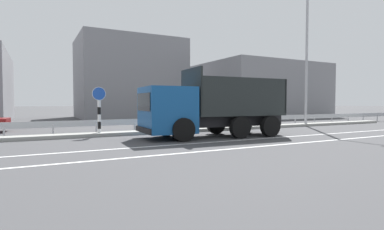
{
  "coord_description": "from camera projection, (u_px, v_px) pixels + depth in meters",
  "views": [
    {
      "loc": [
        -7.04,
        -13.72,
        1.68
      ],
      "look_at": [
        0.4,
        0.46,
        1.04
      ],
      "focal_mm": 28.0,
      "sensor_mm": 36.0,
      "label": 1
    }
  ],
  "objects": [
    {
      "name": "ground_plane",
      "position": [
        189.0,
        136.0,
        15.47
      ],
      "size": [
        320.0,
        320.0,
        0.0
      ],
      "primitive_type": "plane",
      "color": "#424244"
    },
    {
      "name": "lane_strip_0",
      "position": [
        236.0,
        140.0,
        13.44
      ],
      "size": [
        67.48,
        0.16,
        0.01
      ],
      "primitive_type": "cube",
      "color": "silver",
      "rests_on": "ground_plane"
    },
    {
      "name": "lane_strip_1",
      "position": [
        266.0,
        146.0,
        11.71
      ],
      "size": [
        67.48,
        0.16,
        0.01
      ],
      "primitive_type": "cube",
      "color": "silver",
      "rests_on": "ground_plane"
    },
    {
      "name": "median_island",
      "position": [
        174.0,
        131.0,
        17.16
      ],
      "size": [
        37.11,
        1.1,
        0.18
      ],
      "primitive_type": "cube",
      "color": "gray",
      "rests_on": "ground_plane"
    },
    {
      "name": "median_guardrail",
      "position": [
        168.0,
        122.0,
        17.85
      ],
      "size": [
        67.48,
        0.09,
        0.78
      ],
      "color": "#9EA0A5",
      "rests_on": "ground_plane"
    },
    {
      "name": "dump_truck",
      "position": [
        198.0,
        112.0,
        14.58
      ],
      "size": [
        7.49,
        3.01,
        3.35
      ],
      "rotation": [
        0.0,
        0.0,
        1.51
      ],
      "color": "#144C8C",
      "rests_on": "ground_plane"
    },
    {
      "name": "median_road_sign",
      "position": [
        99.0,
        111.0,
        15.18
      ],
      "size": [
        0.69,
        0.16,
        2.5
      ],
      "color": "white",
      "rests_on": "ground_plane"
    },
    {
      "name": "street_lamp_1",
      "position": [
        309.0,
        47.0,
        21.5
      ],
      "size": [
        0.71,
        2.51,
        10.43
      ],
      "color": "#ADADB2",
      "rests_on": "ground_plane"
    },
    {
      "name": "background_building_1",
      "position": [
        129.0,
        79.0,
        35.35
      ],
      "size": [
        11.48,
        9.12,
        9.02
      ],
      "primitive_type": "cube",
      "color": "gray",
      "rests_on": "ground_plane"
    },
    {
      "name": "background_building_2",
      "position": [
        256.0,
        91.0,
        38.58
      ],
      "size": [
        14.18,
        12.63,
        6.49
      ],
      "primitive_type": "cube",
      "color": "gray",
      "rests_on": "ground_plane"
    }
  ]
}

